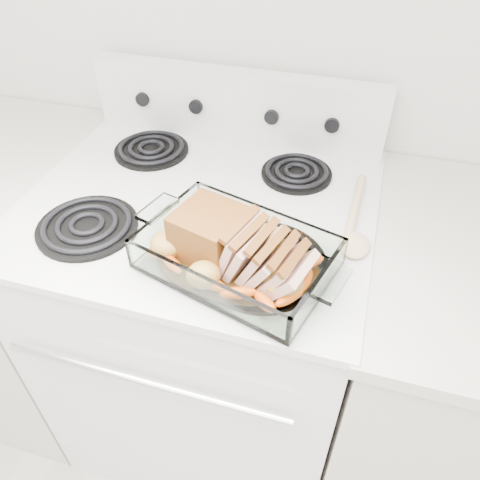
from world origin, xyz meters
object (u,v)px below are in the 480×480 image
(electric_range, at_px, (209,325))
(counter_right, at_px, (448,386))
(counter_left, at_px, (14,281))
(baking_dish, at_px, (237,259))
(pork_roast, at_px, (229,244))

(electric_range, xyz_separation_m, counter_right, (0.66, -0.00, -0.02))
(counter_left, height_order, counter_right, same)
(baking_dish, xyz_separation_m, pork_roast, (-0.02, 0.00, 0.03))
(pork_roast, bearing_deg, electric_range, 136.61)
(counter_left, xyz_separation_m, baking_dish, (0.81, -0.19, 0.50))
(electric_range, height_order, counter_left, electric_range)
(counter_right, relative_size, baking_dish, 2.74)
(pork_roast, bearing_deg, baking_dish, 12.04)
(electric_range, xyz_separation_m, pork_roast, (0.13, -0.19, 0.51))
(counter_left, bearing_deg, counter_right, 0.00)
(baking_dish, height_order, pork_roast, pork_roast)
(electric_range, height_order, pork_roast, electric_range)
(counter_left, xyz_separation_m, counter_right, (1.33, 0.00, 0.00))
(electric_range, xyz_separation_m, baking_dish, (0.14, -0.19, 0.48))
(counter_right, bearing_deg, baking_dish, -160.42)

